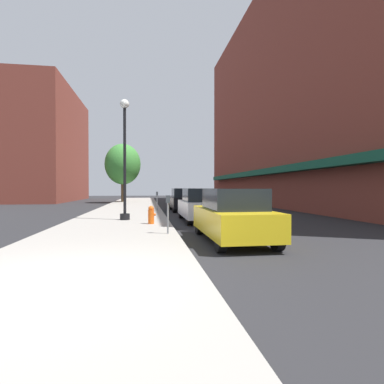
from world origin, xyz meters
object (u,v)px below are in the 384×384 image
(lamppost, at_px, (125,157))
(car_black, at_px, (183,200))
(fire_hydrant, at_px, (151,215))
(car_yellow, at_px, (233,216))
(tree_near, at_px, (123,164))
(car_white, at_px, (200,205))
(parking_meter_near, at_px, (157,199))
(parking_meter_far, at_px, (168,209))

(lamppost, bearing_deg, car_black, 61.70)
(fire_hydrant, bearing_deg, car_yellow, -58.83)
(tree_near, bearing_deg, fire_hydrant, -82.50)
(lamppost, relative_size, tree_near, 0.90)
(fire_hydrant, distance_m, car_white, 3.04)
(lamppost, bearing_deg, parking_meter_near, 73.61)
(fire_hydrant, height_order, parking_meter_far, parking_meter_far)
(tree_near, relative_size, car_black, 1.52)
(parking_meter_far, relative_size, car_black, 0.30)
(car_yellow, relative_size, car_white, 1.00)
(parking_meter_far, bearing_deg, car_black, 80.59)
(fire_hydrant, relative_size, car_white, 0.18)
(lamppost, height_order, car_white, lamppost)
(car_black, bearing_deg, tree_near, 113.29)
(fire_hydrant, relative_size, tree_near, 0.12)
(car_white, relative_size, car_black, 1.00)
(tree_near, xyz_separation_m, car_black, (5.33, -12.86, -3.55))
(tree_near, height_order, car_black, tree_near)
(parking_meter_near, xyz_separation_m, parking_meter_far, (0.00, -10.89, 0.00))
(fire_hydrant, relative_size, car_black, 0.18)
(car_black, bearing_deg, car_yellow, -89.21)
(fire_hydrant, xyz_separation_m, tree_near, (-2.85, 21.68, 3.84))
(tree_near, xyz_separation_m, car_yellow, (5.33, -25.77, -3.55))
(parking_meter_near, relative_size, parking_meter_far, 1.00)
(fire_hydrant, xyz_separation_m, parking_meter_near, (0.52, 7.94, 0.43))
(lamppost, relative_size, car_white, 1.37)
(car_white, bearing_deg, parking_meter_far, -113.86)
(parking_meter_far, distance_m, car_white, 5.08)
(parking_meter_near, distance_m, car_yellow, 12.19)
(lamppost, distance_m, car_yellow, 7.45)
(parking_meter_near, xyz_separation_m, car_yellow, (1.95, -12.03, -0.14))
(car_white, height_order, car_black, same)
(fire_hydrant, bearing_deg, lamppost, 123.38)
(lamppost, relative_size, parking_meter_far, 4.50)
(fire_hydrant, height_order, car_white, car_white)
(lamppost, xyz_separation_m, parking_meter_far, (1.78, -4.85, -2.25))
(parking_meter_near, distance_m, car_black, 2.14)
(fire_hydrant, distance_m, tree_near, 22.21)
(tree_near, height_order, car_white, tree_near)
(car_yellow, bearing_deg, car_white, 88.64)
(parking_meter_far, xyz_separation_m, car_yellow, (1.95, -1.15, -0.14))
(parking_meter_near, height_order, car_black, car_black)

